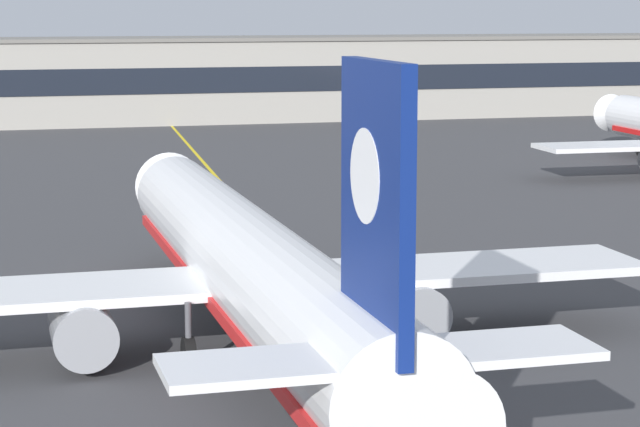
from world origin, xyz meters
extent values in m
cube|color=yellow|center=(0.00, 30.00, 0.00)|extent=(12.61, 179.60, 0.01)
cylinder|color=white|center=(-5.52, 15.33, 3.50)|extent=(3.98, 36.02, 3.80)
cone|color=white|center=(-5.42, 34.63, 3.50)|extent=(3.62, 2.62, 3.61)
cone|color=white|center=(-5.61, -4.07, 3.90)|extent=(2.86, 2.81, 2.85)
cube|color=red|center=(-5.52, 15.33, 2.46)|extent=(3.89, 33.14, 0.44)
cube|color=black|center=(-5.43, 32.73, 4.17)|extent=(2.86, 1.11, 0.60)
cube|color=white|center=(-5.51, 15.93, 2.65)|extent=(32.02, 4.96, 0.36)
cylinder|color=gray|center=(-11.72, 14.96, 1.43)|extent=(2.32, 3.61, 2.30)
cylinder|color=black|center=(-11.71, 16.81, 1.43)|extent=(1.96, 0.19, 1.95)
cylinder|color=gray|center=(0.68, 14.90, 1.43)|extent=(2.32, 3.61, 2.30)
cylinder|color=black|center=(0.69, 16.75, 1.43)|extent=(1.96, 0.19, 1.95)
cube|color=navy|center=(-5.60, -0.47, 8.05)|extent=(0.42, 4.80, 7.20)
cylinder|color=white|center=(-5.59, -0.17, 8.77)|extent=(0.45, 2.40, 2.40)
cube|color=white|center=(-5.60, -1.07, 4.36)|extent=(11.01, 2.85, 0.24)
cylinder|color=#4C4C51|center=(-5.45, 29.83, 1.48)|extent=(0.24, 0.24, 1.60)
cylinder|color=black|center=(-5.45, 29.83, 0.45)|extent=(0.40, 0.90, 0.90)
cylinder|color=#4C4C51|center=(-8.13, 13.34, 1.77)|extent=(0.24, 0.24, 1.60)
cylinder|color=black|center=(-8.13, 13.34, 0.65)|extent=(0.41, 1.30, 1.30)
cylinder|color=#4C4C51|center=(-2.93, 13.31, 1.77)|extent=(0.24, 0.24, 1.60)
cylinder|color=black|center=(-2.93, 13.31, 0.65)|extent=(0.41, 1.30, 1.30)
cone|color=white|center=(40.78, 72.77, 3.30)|extent=(3.45, 2.52, 3.41)
cube|color=black|center=(40.75, 70.98, 3.93)|extent=(2.71, 1.09, 0.57)
cylinder|color=#4C4C51|center=(40.70, 68.24, 1.39)|extent=(0.23, 0.23, 1.51)
cylinder|color=black|center=(40.70, 68.24, 0.42)|extent=(0.39, 0.86, 0.85)
cube|color=#9E998E|center=(4.08, 112.18, 4.54)|extent=(137.55, 12.00, 9.08)
cube|color=black|center=(4.08, 106.13, 4.94)|extent=(132.05, 0.12, 2.80)
cube|color=slate|center=(4.08, 112.18, 9.28)|extent=(137.95, 12.40, 0.40)
camera|label=1|loc=(-14.96, -29.62, 12.93)|focal=70.39mm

